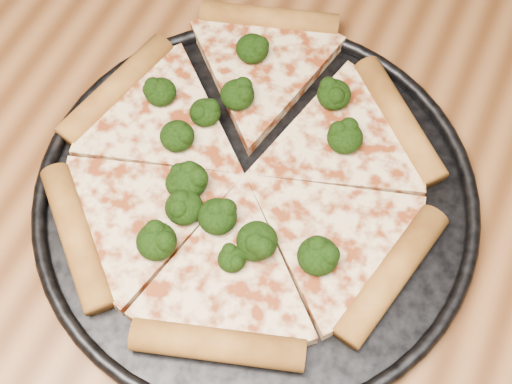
% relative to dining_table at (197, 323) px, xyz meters
% --- Properties ---
extents(dining_table, '(1.20, 0.90, 0.75)m').
position_rel_dining_table_xyz_m(dining_table, '(0.00, 0.00, 0.00)').
color(dining_table, brown).
rests_on(dining_table, ground).
extents(pizza_pan, '(0.36, 0.36, 0.02)m').
position_rel_dining_table_xyz_m(pizza_pan, '(0.02, 0.09, 0.10)').
color(pizza_pan, black).
rests_on(pizza_pan, dining_table).
extents(pizza, '(0.33, 0.36, 0.02)m').
position_rel_dining_table_xyz_m(pizza, '(0.00, 0.10, 0.11)').
color(pizza, '#DCBC87').
rests_on(pizza, pizza_pan).
extents(broccoli_florets, '(0.21, 0.23, 0.02)m').
position_rel_dining_table_xyz_m(broccoli_florets, '(-0.01, 0.10, 0.12)').
color(broccoli_florets, black).
rests_on(broccoli_florets, pizza).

